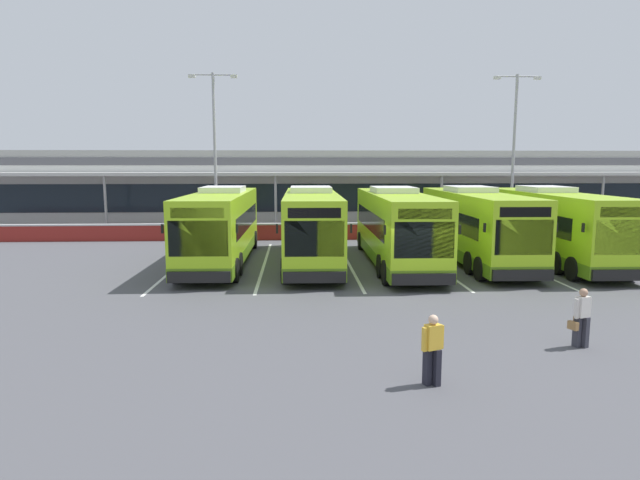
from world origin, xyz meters
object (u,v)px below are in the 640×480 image
object	(u,v)px
coach_bus_right_centre	(474,227)
coach_bus_rightmost	(552,226)
pedestrian_with_handbag	(581,316)
lamp_post_centre	(514,144)
lamp_post_west	(215,144)
coach_bus_centre	(396,228)
pedestrian_near_bin	(432,348)
coach_bus_leftmost	(221,227)
coach_bus_left_centre	(311,227)

from	to	relation	value
coach_bus_right_centre	coach_bus_rightmost	xyz separation A→B (m)	(3.93, -0.17, 0.00)
coach_bus_right_centre	coach_bus_rightmost	distance (m)	3.94
pedestrian_with_handbag	lamp_post_centre	world-z (taller)	lamp_post_centre
lamp_post_centre	pedestrian_with_handbag	bearing A→B (deg)	-107.92
pedestrian_with_handbag	lamp_post_centre	xyz separation A→B (m)	(7.52, 23.25, 5.43)
coach_bus_right_centre	coach_bus_rightmost	bearing A→B (deg)	-2.52
coach_bus_rightmost	lamp_post_west	bearing A→B (deg)	149.58
coach_bus_rightmost	pedestrian_with_handbag	world-z (taller)	coach_bus_rightmost
coach_bus_centre	lamp_post_west	world-z (taller)	lamp_post_west
coach_bus_rightmost	pedestrian_near_bin	distance (m)	18.02
coach_bus_leftmost	coach_bus_centre	distance (m)	8.69
lamp_post_west	coach_bus_centre	bearing A→B (deg)	-47.17
coach_bus_centre	coach_bus_rightmost	bearing A→B (deg)	2.84
pedestrian_with_handbag	lamp_post_centre	size ratio (longest dim) A/B	0.15
pedestrian_with_handbag	coach_bus_rightmost	bearing A→B (deg)	67.22
pedestrian_near_bin	coach_bus_right_centre	bearing A→B (deg)	68.31
coach_bus_right_centre	lamp_post_centre	world-z (taller)	lamp_post_centre
coach_bus_rightmost	pedestrian_near_bin	size ratio (longest dim) A/B	7.52
pedestrian_near_bin	lamp_post_centre	bearing A→B (deg)	64.56
coach_bus_rightmost	coach_bus_left_centre	bearing A→B (deg)	179.27
coach_bus_right_centre	pedestrian_with_handbag	xyz separation A→B (m)	(-1.40, -12.87, -0.93)
pedestrian_near_bin	coach_bus_leftmost	bearing A→B (deg)	113.63
lamp_post_west	coach_bus_right_centre	bearing A→B (deg)	-36.29
coach_bus_leftmost	coach_bus_left_centre	size ratio (longest dim) A/B	1.00
coach_bus_left_centre	pedestrian_with_handbag	distance (m)	14.60
coach_bus_rightmost	lamp_post_west	xyz separation A→B (m)	(-18.45, 10.83, 4.50)
pedestrian_near_bin	lamp_post_west	xyz separation A→B (m)	(-8.49, 25.82, 5.42)
pedestrian_with_handbag	lamp_post_centre	distance (m)	25.03
coach_bus_leftmost	coach_bus_rightmost	bearing A→B (deg)	-1.35
coach_bus_centre	lamp_post_west	size ratio (longest dim) A/B	1.11
lamp_post_centre	lamp_post_west	bearing A→B (deg)	179.23
pedestrian_with_handbag	pedestrian_near_bin	world-z (taller)	same
coach_bus_rightmost	lamp_post_centre	bearing A→B (deg)	78.30
pedestrian_with_handbag	coach_bus_left_centre	bearing A→B (deg)	118.12
coach_bus_centre	lamp_post_west	distance (m)	15.96
pedestrian_with_handbag	pedestrian_near_bin	size ratio (longest dim) A/B	1.00
pedestrian_near_bin	lamp_post_centre	size ratio (longest dim) A/B	0.15
pedestrian_near_bin	lamp_post_west	distance (m)	27.71
coach_bus_centre	coach_bus_rightmost	world-z (taller)	same
lamp_post_west	lamp_post_centre	xyz separation A→B (m)	(20.64, -0.28, 0.00)
coach_bus_leftmost	lamp_post_centre	bearing A→B (deg)	28.30
coach_bus_rightmost	lamp_post_west	size ratio (longest dim) A/B	1.11
coach_bus_leftmost	coach_bus_rightmost	world-z (taller)	same
pedestrian_with_handbag	lamp_post_west	bearing A→B (deg)	119.15
coach_bus_right_centre	lamp_post_centre	distance (m)	12.87
coach_bus_right_centre	pedestrian_with_handbag	distance (m)	12.97
coach_bus_left_centre	coach_bus_centre	size ratio (longest dim) A/B	1.00
lamp_post_centre	coach_bus_leftmost	bearing A→B (deg)	-151.70
coach_bus_right_centre	lamp_post_west	world-z (taller)	lamp_post_west
coach_bus_left_centre	lamp_post_centre	world-z (taller)	lamp_post_centre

